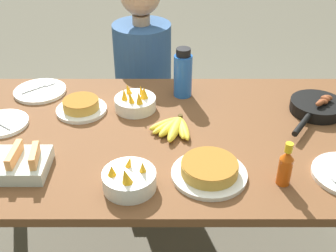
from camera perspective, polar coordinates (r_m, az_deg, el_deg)
dining_table at (r=1.76m, az=-0.00°, el=-3.05°), size 1.85×0.98×0.73m
banana_bunch at (r=1.72m, az=1.08°, el=-0.12°), size 0.18×0.20×0.04m
melon_tray at (r=1.60m, az=-21.22°, el=-4.72°), size 0.32×0.18×0.10m
skillet at (r=1.95m, az=19.72°, el=2.40°), size 0.28×0.36×0.08m
frittata_plate_center at (r=1.48m, az=5.84°, el=-6.00°), size 0.27×0.27×0.06m
frittata_plate_side at (r=1.88m, az=-11.43°, el=2.64°), size 0.22×0.22×0.06m
empty_plate_near_front at (r=1.89m, az=-21.27°, el=0.38°), size 0.21×0.21×0.02m
empty_plate_far_right at (r=2.10m, az=-16.69°, el=4.60°), size 0.24×0.24×0.02m
fruit_bowl_mango at (r=1.86m, az=-4.20°, el=3.26°), size 0.18×0.18×0.11m
fruit_bowl_citrus at (r=1.43m, az=-5.08°, el=-7.20°), size 0.18×0.18×0.12m
water_bottle at (r=1.94m, az=2.30°, el=7.09°), size 0.08×0.08×0.23m
hot_sauce_bottle at (r=1.47m, az=15.85°, el=-5.33°), size 0.05×0.05×0.17m
person_figure at (r=2.47m, az=-3.04°, el=4.09°), size 0.35×0.35×1.18m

